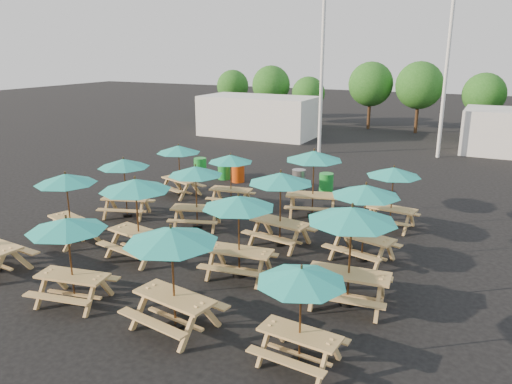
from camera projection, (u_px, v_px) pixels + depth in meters
The scene contains 30 objects.
ground at pixel (236, 234), 16.91m from camera, with size 120.00×120.00×0.00m, color black.
picnic_unit_1 at pixel (66, 183), 15.78m from camera, with size 2.43×2.43×2.29m.
picnic_unit_2 at pixel (124, 167), 18.19m from camera, with size 2.38×2.38×2.21m.
picnic_unit_3 at pixel (179, 152), 20.87m from camera, with size 2.30×2.30×2.18m.
picnic_unit_4 at pixel (67, 230), 11.86m from camera, with size 2.21×2.21×2.23m.
picnic_unit_5 at pixel (136, 190), 14.49m from camera, with size 2.41×2.41×2.46m.
picnic_unit_6 at pixel (196, 175), 17.04m from camera, with size 2.39×2.39×2.22m.
picnic_unit_7 at pixel (231, 162), 19.48m from camera, with size 2.03×2.03×2.09m.
picnic_unit_8 at pixel (171, 242), 10.67m from camera, with size 2.35×2.35×2.43m.
picnic_unit_9 at pixel (239, 207), 13.27m from camera, with size 2.22×2.22×2.34m.
picnic_unit_10 at pixel (281, 183), 15.44m from camera, with size 2.32×2.32×2.41m.
picnic_unit_11 at pixel (314, 160), 18.22m from camera, with size 2.62×2.62×2.50m.
picnic_unit_12 at pixel (301, 282), 9.50m from camera, with size 1.92×1.92×2.09m.
picnic_unit_13 at pixel (352, 221), 11.69m from camera, with size 2.37×2.37×2.54m.
picnic_unit_14 at pixel (366, 195), 14.28m from camera, with size 2.40×2.40×2.35m.
picnic_unit_15 at pixel (394, 176), 17.02m from camera, with size 2.06×2.06×2.19m.
waste_bin_0 at pixel (200, 168), 24.17m from camera, with size 0.60×0.60×0.96m, color #1A902F.
waste_bin_1 at pixel (224, 169), 23.89m from camera, with size 0.60×0.60×0.96m, color #1A902F.
waste_bin_2 at pixel (238, 172), 23.38m from camera, with size 0.60×0.60×0.96m, color #C53E0B.
waste_bin_3 at pixel (299, 180), 21.89m from camera, with size 0.60×0.60×0.96m, color gray.
waste_bin_4 at pixel (326, 184), 21.24m from camera, with size 0.60×0.60×0.96m, color #1A902F.
mast_0 at pixel (323, 49), 28.14m from camera, with size 0.20×0.20×12.00m, color silver.
mast_1 at pixel (449, 49), 27.08m from camera, with size 0.20×0.20×12.00m, color silver.
event_tent_0 at pixel (258, 116), 35.42m from camera, with size 8.00×4.00×2.80m, color silver.
tree_0 at pixel (233, 86), 43.85m from camera, with size 2.80×2.80×4.24m.
tree_1 at pixel (271, 85), 40.76m from camera, with size 3.11×3.11×4.72m.
tree_2 at pixel (308, 93), 39.26m from camera, with size 2.59×2.59×3.93m.
tree_3 at pixel (371, 84), 37.97m from camera, with size 3.36×3.36×5.09m.
tree_4 at pixel (419, 85), 36.01m from camera, with size 3.41×3.41×5.17m.
tree_5 at pixel (484, 94), 34.65m from camera, with size 2.94×2.94×4.45m.
Camera 1 is at (7.64, -13.90, 6.09)m, focal length 35.00 mm.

